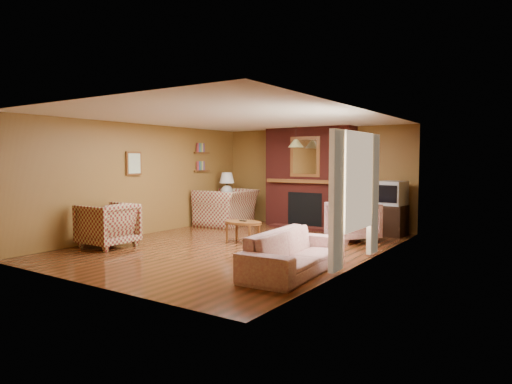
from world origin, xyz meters
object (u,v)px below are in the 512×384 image
Objects in this scene: plaid_loveseat at (226,207)px; floral_armchair at (353,221)px; plaid_armchair at (108,225)px; tv_stand at (391,220)px; coffee_table at (243,224)px; floral_sofa at (294,252)px; crt_tv at (391,193)px; side_table at (227,210)px; table_lamp at (227,183)px; fireplace at (309,178)px.

floral_armchair is (3.46, -0.34, -0.05)m from plaid_loveseat.
plaid_armchair is 5.81m from tv_stand.
coffee_table is (1.74, -1.74, -0.08)m from plaid_loveseat.
plaid_loveseat is 4.99m from floral_sofa.
plaid_armchair is 3.86m from floral_sofa.
floral_armchair reaches higher than coffee_table.
floral_sofa is at bearing 133.11° from floral_armchair.
crt_tv is (0.15, 3.97, 0.62)m from floral_sofa.
crt_tv is at bearing 4.74° from side_table.
side_table is at bearing 43.98° from floral_sofa.
side_table reaches higher than coffee_table.
coffee_table is at bearing -46.34° from side_table.
side_table is (-1.99, 2.09, -0.03)m from coffee_table.
floral_sofa is 2.95m from floral_armchair.
coffee_table is (-2.01, 1.54, 0.06)m from floral_sofa.
floral_armchair is at bearing 1.72° from floral_sofa.
side_table reaches higher than tv_stand.
coffee_table is 1.28× the size of table_lamp.
floral_sofa is 3.06× the size of side_table.
plaid_loveseat is at bearing 177.85° from plaid_armchair.
table_lamp is (-3.71, 0.69, 0.63)m from floral_armchair.
plaid_loveseat is 3.51m from plaid_armchair.
coffee_table is at bearing -92.32° from fireplace.
plaid_armchair is 2.55m from coffee_table.
floral_sofa is at bearing 92.90° from plaid_armchair.
tv_stand is at bearing -5.98° from floral_sofa.
floral_armchair is (1.61, -1.22, -0.79)m from fireplace.
side_table is at bearing 27.07° from floral_armchair.
crt_tv is (0.44, 1.03, 0.52)m from floral_armchair.
table_lamp is at bearing 43.98° from floral_sofa.
table_lamp is (-4.00, 3.63, 0.72)m from floral_sofa.
crt_tv is at bearing -75.28° from floral_armchair.
plaid_loveseat is 0.44m from side_table.
table_lamp is (-1.99, 2.09, 0.66)m from coffee_table.
crt_tv is at bearing 48.45° from coffee_table.
fireplace reaches higher than plaid_armchair.
fireplace is 3.88× the size of crt_tv.
table_lamp reaches higher than floral_sofa.
table_lamp is 4.22m from tv_stand.
table_lamp is 4.17m from crt_tv.
floral_armchair is at bearing 39.13° from coffee_table.
fireplace is 2.08m from crt_tv.
table_lamp is 1.03× the size of crt_tv.
coffee_table is 1.31× the size of crt_tv.
plaid_loveseat is 0.72m from table_lamp.
tv_stand is (2.16, 2.44, -0.03)m from coffee_table.
side_table is at bearing -171.19° from tv_stand.
floral_armchair is 1.07× the size of coffee_table.
side_table is (-3.71, 0.69, -0.06)m from floral_armchair.
plaid_loveseat is 2.07× the size of tv_stand.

